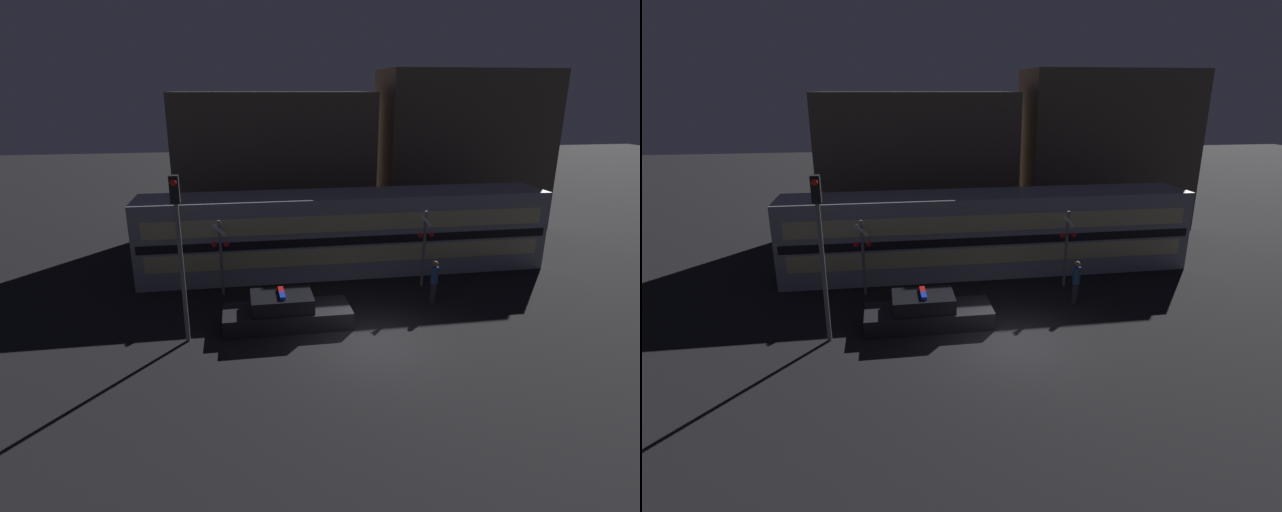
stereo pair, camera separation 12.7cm
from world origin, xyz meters
The scene contains 9 objects.
ground_plane centered at (0.00, 0.00, 0.00)m, with size 120.00×120.00×0.00m, color black.
train centered at (0.66, 7.59, 1.92)m, with size 19.44×2.89×3.85m.
police_car centered at (-2.83, 1.98, 0.50)m, with size 4.78×1.84×1.36m.
pedestrian centered at (3.43, 3.01, 0.95)m, with size 0.31×0.31×1.86m.
crossing_signal_near centered at (3.66, 4.91, 1.99)m, with size 0.75×0.31×3.48m.
crossing_signal_far centered at (-5.23, 5.30, 1.91)m, with size 0.75×0.31×3.33m.
traffic_light_corner centered at (-6.39, 1.24, 3.83)m, with size 0.30×0.46×5.89m.
building_left centered at (-2.22, 15.05, 4.19)m, with size 11.19×6.15×8.39m.
building_center centered at (9.87, 15.22, 4.85)m, with size 10.60×4.33×9.69m.
Camera 1 is at (-4.34, -15.17, 8.47)m, focal length 28.00 mm.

